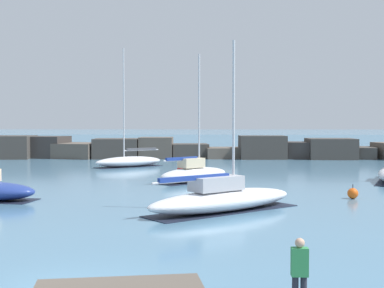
# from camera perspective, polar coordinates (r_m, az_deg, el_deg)

# --- Properties ---
(open_sea_beyond) EXTENTS (400.00, 116.00, 0.01)m
(open_sea_beyond) POSITION_cam_1_polar(r_m,az_deg,el_deg) (120.55, 0.43, 0.39)
(open_sea_beyond) COLOR teal
(open_sea_beyond) RESTS_ON ground
(breakwater_jetty) EXTENTS (67.47, 7.15, 2.58)m
(breakwater_jetty) POSITION_cam_1_polar(r_m,az_deg,el_deg) (60.73, -2.49, -0.51)
(breakwater_jetty) COLOR #4C443D
(breakwater_jetty) RESTS_ON ground
(sailboat_moored_1) EXTENTS (5.33, 5.20, 8.71)m
(sailboat_moored_1) POSITION_cam_1_polar(r_m,az_deg,el_deg) (36.38, 0.22, -3.11)
(sailboat_moored_1) COLOR silver
(sailboat_moored_1) RESTS_ON ground
(sailboat_moored_3) EXTENTS (6.40, 5.45, 10.77)m
(sailboat_moored_3) POSITION_cam_1_polar(r_m,az_deg,el_deg) (49.18, -6.74, -1.81)
(sailboat_moored_3) COLOR silver
(sailboat_moored_3) RESTS_ON ground
(sailboat_moored_7) EXTENTS (7.64, 6.79, 7.84)m
(sailboat_moored_7) POSITION_cam_1_polar(r_m,az_deg,el_deg) (24.58, 3.27, -5.82)
(sailboat_moored_7) COLOR white
(sailboat_moored_7) RESTS_ON ground
(mooring_buoy_orange_near) EXTENTS (0.66, 0.66, 0.86)m
(mooring_buoy_orange_near) POSITION_cam_1_polar(r_m,az_deg,el_deg) (43.25, -1.16, -2.64)
(mooring_buoy_orange_near) COLOR red
(mooring_buoy_orange_near) RESTS_ON ground
(mooring_buoy_far_side) EXTENTS (0.57, 0.57, 0.77)m
(mooring_buoy_far_side) POSITION_cam_1_polar(r_m,az_deg,el_deg) (29.80, 16.78, -5.06)
(mooring_buoy_far_side) COLOR #EA5914
(mooring_buoy_far_side) RESTS_ON ground
(person_on_rocks) EXTENTS (0.36, 0.22, 1.60)m
(person_on_rocks) POSITION_cam_1_polar(r_m,az_deg,el_deg) (11.96, 11.40, -13.13)
(person_on_rocks) COLOR #282833
(person_on_rocks) RESTS_ON ground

